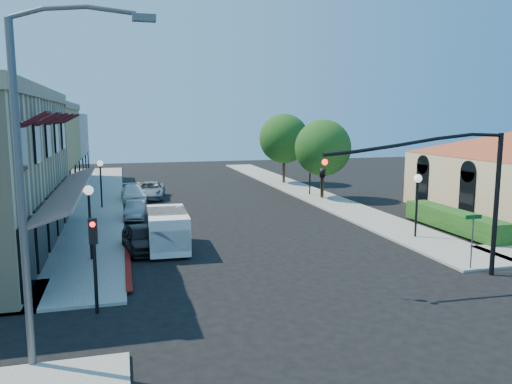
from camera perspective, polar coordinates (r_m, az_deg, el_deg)
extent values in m
plane|color=black|center=(18.34, 8.61, -12.75)|extent=(120.00, 120.00, 0.00)
cube|color=gray|center=(43.14, -17.30, -0.63)|extent=(3.50, 50.00, 0.12)
cube|color=gray|center=(45.90, 5.08, 0.25)|extent=(3.50, 50.00, 0.12)
cube|color=maroon|center=(24.52, -14.47, -7.44)|extent=(0.25, 10.00, 0.06)
cube|color=tan|center=(26.88, -23.34, 10.34)|extent=(0.50, 18.20, 0.60)
cube|color=#561416|center=(26.97, -20.54, 0.36)|extent=(1.75, 17.00, 0.67)
cube|color=#4B0F15|center=(19.83, -23.93, 7.59)|extent=(1.02, 1.50, 0.60)
cube|color=#4B0F15|center=(23.19, -22.67, 7.69)|extent=(1.02, 1.50, 0.60)
cube|color=#4B0F15|center=(26.57, -21.73, 7.76)|extent=(1.02, 1.50, 0.60)
cube|color=#4B0F15|center=(29.95, -21.01, 7.81)|extent=(1.02, 1.50, 0.60)
cube|color=#4B0F15|center=(33.34, -20.43, 7.85)|extent=(1.02, 1.50, 0.60)
cube|color=black|center=(20.05, -24.71, -6.78)|extent=(0.12, 2.60, 2.60)
cube|color=black|center=(23.31, -23.36, -4.63)|extent=(0.12, 2.60, 2.60)
cube|color=black|center=(26.61, -22.34, -3.01)|extent=(0.12, 2.60, 2.60)
cube|color=black|center=(29.93, -21.55, -1.75)|extent=(0.12, 2.60, 2.60)
cube|color=black|center=(33.27, -20.92, -0.74)|extent=(0.12, 2.60, 2.60)
cube|color=tan|center=(42.56, -26.70, 3.80)|extent=(10.00, 12.00, 7.60)
cube|color=#BF9790|center=(54.37, -24.20, 4.46)|extent=(10.00, 12.00, 7.00)
cube|color=black|center=(34.90, 22.97, -0.11)|extent=(0.12, 1.40, 2.80)
cube|color=black|center=(38.91, 18.45, 0.95)|extent=(0.12, 1.40, 2.80)
cube|color=#154B15|center=(31.61, 21.63, -4.20)|extent=(1.40, 8.00, 1.10)
cylinder|color=#352615|center=(41.17, 7.57, 0.65)|extent=(0.28, 0.28, 2.10)
sphere|color=#154B15|center=(40.86, 7.65, 5.03)|extent=(4.56, 4.56, 4.56)
cylinder|color=#352615|center=(50.46, 3.19, 2.25)|extent=(0.28, 0.28, 2.27)
sphere|color=#154B15|center=(50.20, 3.22, 6.12)|extent=(4.94, 4.94, 4.94)
cylinder|color=black|center=(23.04, 25.76, -1.38)|extent=(0.20, 0.20, 6.00)
cylinder|color=black|center=(20.42, 17.88, 5.24)|extent=(7.80, 0.14, 0.14)
imported|color=black|center=(18.66, 7.64, 2.53)|extent=(0.20, 0.16, 1.00)
sphere|color=#FF0C0C|center=(18.47, 7.88, 3.40)|extent=(0.22, 0.22, 0.22)
cylinder|color=black|center=(17.88, -17.90, -8.55)|extent=(0.12, 0.12, 3.00)
cube|color=black|center=(17.39, -18.13, -4.27)|extent=(0.28, 0.22, 0.85)
sphere|color=#FF0C0C|center=(17.22, -18.19, -3.54)|extent=(0.18, 0.18, 0.18)
cylinder|color=#595B5E|center=(13.99, -25.25, -1.01)|extent=(0.20, 0.20, 9.00)
cylinder|color=#595B5E|center=(13.90, -20.12, 18.93)|extent=(3.00, 0.12, 0.12)
cube|color=#595B5E|center=(13.86, -12.68, 18.84)|extent=(0.60, 0.25, 0.18)
cylinder|color=#595B5E|center=(23.58, 23.45, -5.37)|extent=(0.06, 0.06, 2.50)
cube|color=#0C591E|center=(23.35, 23.61, -2.63)|extent=(0.80, 0.04, 0.18)
cylinder|color=black|center=(24.18, -18.41, -3.92)|extent=(0.12, 0.12, 3.20)
sphere|color=white|center=(23.88, -18.60, 0.19)|extent=(0.44, 0.44, 0.44)
cylinder|color=black|center=(37.97, -17.28, 0.52)|extent=(0.12, 0.12, 3.20)
sphere|color=white|center=(37.78, -17.40, 3.15)|extent=(0.44, 0.44, 0.44)
cylinder|color=black|center=(28.68, 17.86, -1.99)|extent=(0.12, 0.12, 3.20)
sphere|color=white|center=(28.43, 18.02, 1.48)|extent=(0.44, 0.44, 0.44)
cylinder|color=black|center=(42.83, 6.18, 1.72)|extent=(0.12, 0.12, 3.20)
sphere|color=white|center=(42.66, 6.22, 4.05)|extent=(0.44, 0.44, 0.44)
cube|color=white|center=(25.57, -10.06, -4.20)|extent=(2.03, 4.46, 1.80)
cube|color=white|center=(23.75, -9.77, -5.43)|extent=(1.87, 0.66, 1.00)
cube|color=black|center=(23.97, -9.86, -4.07)|extent=(1.70, 0.15, 0.90)
cube|color=black|center=(25.77, -10.13, -3.08)|extent=(2.00, 2.66, 0.90)
cylinder|color=black|center=(24.26, -11.82, -6.71)|extent=(0.27, 0.67, 0.66)
cylinder|color=black|center=(27.17, -12.02, -5.07)|extent=(0.27, 0.67, 0.66)
cylinder|color=black|center=(24.35, -7.79, -6.54)|extent=(0.27, 0.67, 0.66)
cylinder|color=black|center=(27.25, -8.42, -4.93)|extent=(0.27, 0.67, 0.66)
imported|color=black|center=(25.56, -12.99, -5.18)|extent=(2.10, 4.11, 1.34)
imported|color=gray|center=(33.83, -13.56, -2.00)|extent=(1.68, 3.71, 1.18)
imported|color=white|center=(41.05, -13.87, -0.14)|extent=(2.02, 4.46, 1.27)
imported|color=#9B9EA0|center=(42.09, -12.00, 0.20)|extent=(2.81, 5.11, 1.36)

